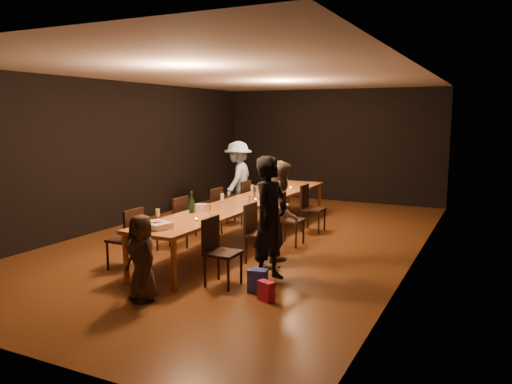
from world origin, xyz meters
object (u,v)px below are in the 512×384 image
at_px(chair_right_1, 261,234).
at_px(chair_right_2, 290,219).
at_px(table, 248,203).
at_px(chair_left_0, 125,239).
at_px(chair_right_3, 313,208).
at_px(ice_bucket, 259,192).
at_px(chair_right_0, 223,252).
at_px(woman_birthday, 270,219).
at_px(man_blue, 238,179).
at_px(chair_left_1, 172,223).
at_px(chair_left_2, 209,211).
at_px(plate_stack, 201,208).
at_px(birthday_cake, 157,225).
at_px(champagne_bottle, 192,202).
at_px(child, 142,258).
at_px(chair_left_3, 238,202).
at_px(woman_tan, 281,213).

bearing_deg(chair_right_1, chair_right_2, 180.00).
bearing_deg(table, chair_left_0, -109.50).
distance_m(chair_right_3, ice_bucket, 1.25).
distance_m(chair_right_0, woman_birthday, 0.79).
height_order(chair_left_0, man_blue, man_blue).
relative_size(chair_left_0, chair_left_1, 1.00).
distance_m(table, chair_left_2, 0.88).
bearing_deg(table, plate_stack, -98.34).
distance_m(birthday_cake, champagne_bottle, 1.16).
bearing_deg(plate_stack, chair_right_1, 5.18).
distance_m(birthday_cake, plate_stack, 1.34).
relative_size(woman_birthday, ice_bucket, 7.64).
bearing_deg(man_blue, chair_left_2, 1.04).
xyz_separation_m(table, chair_right_1, (0.85, -1.20, -0.24)).
bearing_deg(chair_left_1, birthday_cake, -151.26).
distance_m(child, plate_stack, 2.08).
height_order(chair_right_2, chair_left_1, same).
height_order(chair_right_3, champagne_bottle, champagne_bottle).
bearing_deg(woman_birthday, man_blue, 43.98).
relative_size(chair_right_0, birthday_cake, 2.09).
relative_size(champagne_bottle, ice_bucket, 1.55).
xyz_separation_m(chair_left_0, ice_bucket, (0.92, 2.71, 0.40)).
xyz_separation_m(chair_right_2, champagne_bottle, (-1.09, -1.50, 0.46)).
relative_size(chair_left_2, child, 0.85).
xyz_separation_m(chair_left_0, birthday_cake, (0.78, -0.23, 0.33)).
xyz_separation_m(chair_left_3, ice_bucket, (0.92, -0.89, 0.40)).
xyz_separation_m(chair_left_2, birthday_cake, (0.78, -2.63, 0.33)).
bearing_deg(man_blue, table, 23.56).
bearing_deg(man_blue, chair_right_1, 24.52).
bearing_deg(man_blue, birthday_cake, 4.73).
height_order(woman_birthday, man_blue, woman_birthday).
bearing_deg(woman_birthday, chair_right_0, 144.77).
distance_m(plate_stack, ice_bucket, 1.63).
xyz_separation_m(man_blue, champagne_bottle, (0.95, -3.33, 0.06)).
bearing_deg(child, chair_left_1, 135.76).
bearing_deg(woman_tan, chair_right_2, 3.96).
height_order(woman_tan, champagne_bottle, woman_tan).
distance_m(chair_right_0, chair_left_2, 2.94).
bearing_deg(plate_stack, ice_bucket, 80.69).
xyz_separation_m(chair_left_1, child, (1.07, -2.12, 0.08)).
bearing_deg(chair_right_3, chair_right_2, -0.00).
xyz_separation_m(man_blue, ice_bucket, (1.26, -1.52, 0.00)).
xyz_separation_m(chair_right_0, birthday_cake, (-0.92, -0.23, 0.33)).
xyz_separation_m(chair_right_2, woman_tan, (0.30, -1.14, 0.34)).
bearing_deg(ice_bucket, woman_tan, -53.50).
xyz_separation_m(chair_left_2, woman_tan, (2.00, -1.14, 0.34)).
bearing_deg(champagne_bottle, chair_left_3, 102.74).
relative_size(man_blue, ice_bucket, 7.54).
height_order(man_blue, birthday_cake, man_blue).
height_order(table, child, child).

